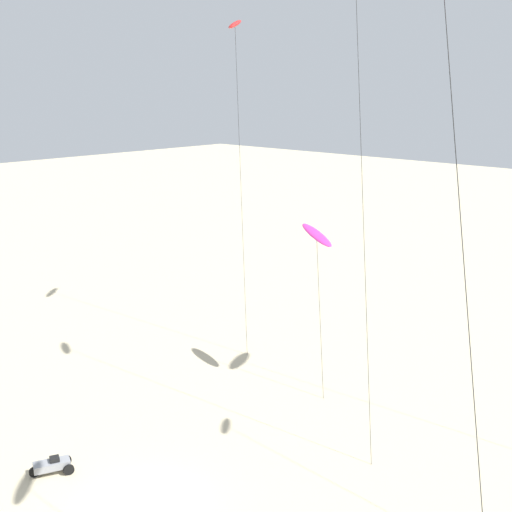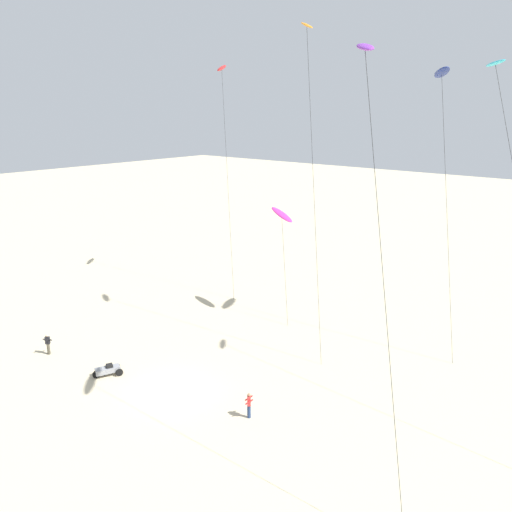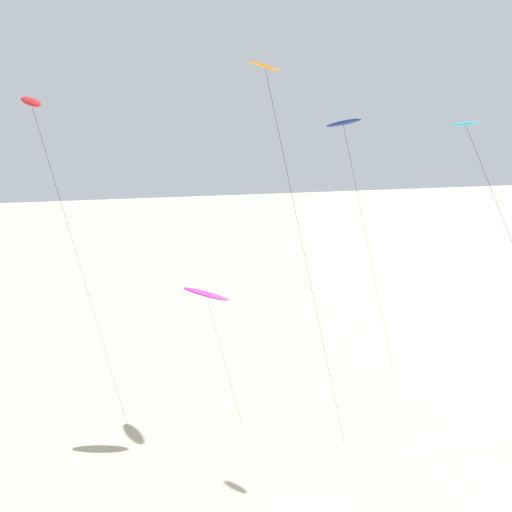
# 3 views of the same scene
# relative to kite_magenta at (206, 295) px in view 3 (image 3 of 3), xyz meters

# --- Properties ---
(kite_magenta) EXTENTS (3.79, 2.67, 9.91)m
(kite_magenta) POSITION_rel_kite_magenta_xyz_m (0.00, 0.00, 0.00)
(kite_magenta) COLOR #D8339E
(kite_magenta) RESTS_ON ground
(kite_cyan) EXTENTS (8.63, 7.03, 20.99)m
(kite_cyan) POSITION_rel_kite_magenta_xyz_m (17.42, -3.15, 10.69)
(kite_cyan) COLOR #33BFE0
(kite_cyan) RESTS_ON ground
(kite_navy) EXTENTS (5.40, 4.91, 21.30)m
(kite_navy) POSITION_rel_kite_magenta_xyz_m (11.51, 3.96, 11.36)
(kite_navy) COLOR navy
(kite_navy) RESTS_ON ground
(kite_orange) EXTENTS (5.63, 4.48, 24.54)m
(kite_orange) POSITION_rel_kite_magenta_xyz_m (3.74, -2.20, 13.89)
(kite_orange) COLOR orange
(kite_orange) RESTS_ON ground
(kite_red) EXTENTS (5.64, 4.98, 22.74)m
(kite_red) POSITION_rel_kite_magenta_xyz_m (-10.44, 3.69, 12.59)
(kite_red) COLOR red
(kite_red) RESTS_ON ground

